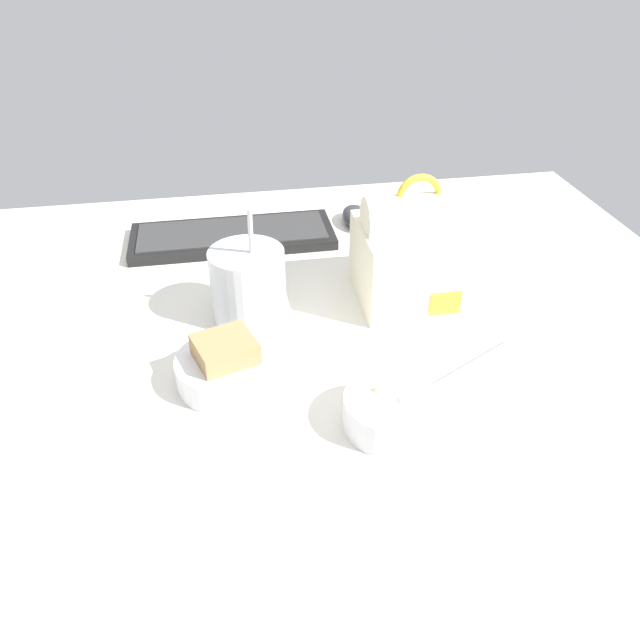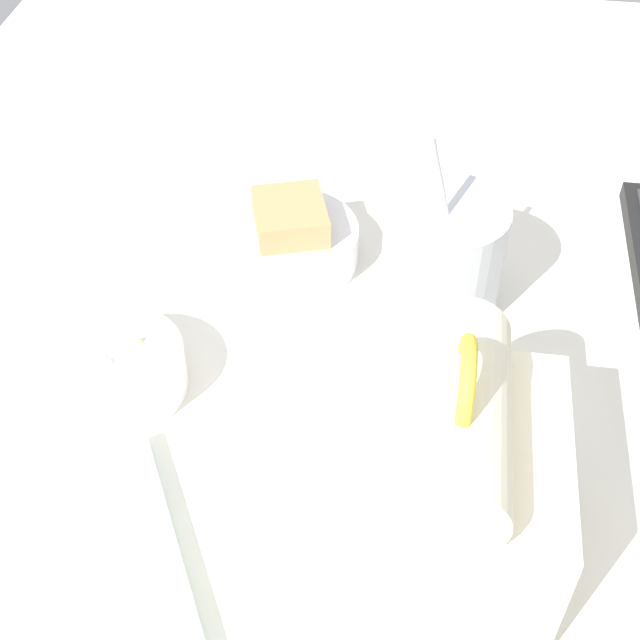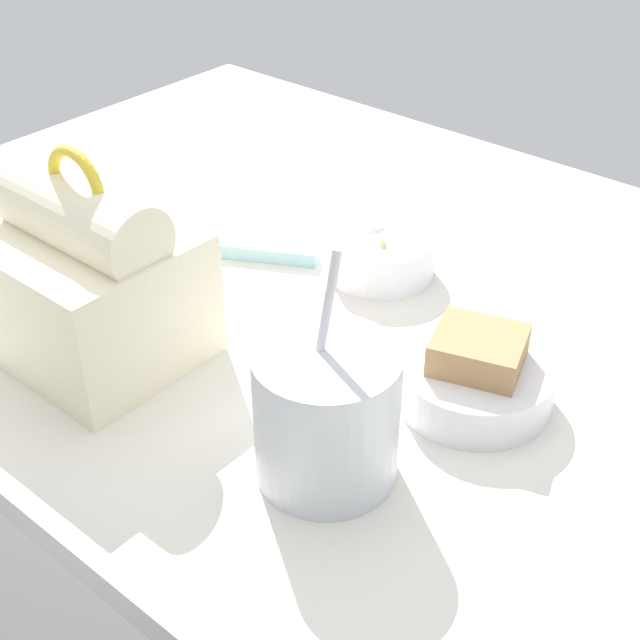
# 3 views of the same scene
# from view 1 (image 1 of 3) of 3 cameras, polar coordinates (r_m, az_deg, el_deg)

# --- Properties ---
(desk_surface) EXTENTS (1.40, 1.10, 0.02)m
(desk_surface) POSITION_cam_1_polar(r_m,az_deg,el_deg) (0.89, -3.74, -2.71)
(desk_surface) COLOR silver
(desk_surface) RESTS_ON ground
(keyboard) EXTENTS (0.37, 0.14, 0.02)m
(keyboard) POSITION_cam_1_polar(r_m,az_deg,el_deg) (1.16, -7.98, 7.63)
(keyboard) COLOR black
(keyboard) RESTS_ON desk_surface
(lunch_bag) EXTENTS (0.17, 0.15, 0.20)m
(lunch_bag) POSITION_cam_1_polar(r_m,az_deg,el_deg) (0.96, 8.55, 5.99)
(lunch_bag) COLOR #EFE5C1
(lunch_bag) RESTS_ON desk_surface
(soup_cup) EXTENTS (0.11, 0.11, 0.19)m
(soup_cup) POSITION_cam_1_polar(r_m,az_deg,el_deg) (0.91, -6.59, 3.29)
(soup_cup) COLOR silver
(soup_cup) RESTS_ON desk_surface
(bento_bowl_sandwich) EXTENTS (0.13, 0.13, 0.07)m
(bento_bowl_sandwich) POSITION_cam_1_polar(r_m,az_deg,el_deg) (0.81, -8.51, -4.22)
(bento_bowl_sandwich) COLOR silver
(bento_bowl_sandwich) RESTS_ON desk_surface
(bento_bowl_snacks) EXTENTS (0.11, 0.11, 0.05)m
(bento_bowl_snacks) POSITION_cam_1_polar(r_m,az_deg,el_deg) (0.75, 6.40, -8.21)
(bento_bowl_snacks) COLOR silver
(bento_bowl_snacks) RESTS_ON desk_surface
(computer_mouse) EXTENTS (0.05, 0.09, 0.03)m
(computer_mouse) POSITION_cam_1_polar(r_m,az_deg,el_deg) (1.21, 3.35, 9.39)
(computer_mouse) COLOR #333338
(computer_mouse) RESTS_ON desk_surface
(chopstick_case) EXTENTS (0.18, 0.11, 0.02)m
(chopstick_case) POSITION_cam_1_polar(r_m,az_deg,el_deg) (0.85, 14.50, -4.36)
(chopstick_case) COLOR #99C6D6
(chopstick_case) RESTS_ON desk_surface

